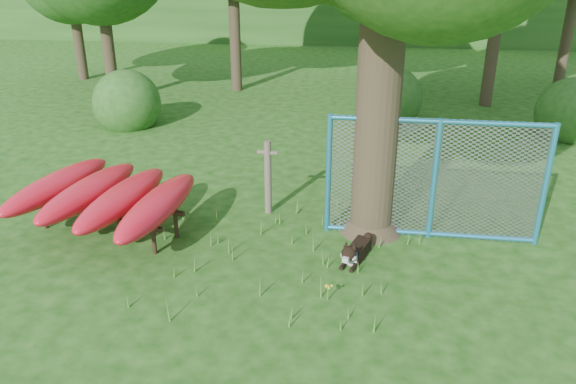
# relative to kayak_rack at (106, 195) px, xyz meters

# --- Properties ---
(ground) EXTENTS (80.00, 80.00, 0.00)m
(ground) POSITION_rel_kayak_rack_xyz_m (2.84, -1.40, -0.69)
(ground) COLOR #16440D
(ground) RESTS_ON ground
(wooden_post) EXTENTS (0.37, 0.13, 1.35)m
(wooden_post) POSITION_rel_kayak_rack_xyz_m (2.51, 1.13, 0.03)
(wooden_post) COLOR brown
(wooden_post) RESTS_ON ground
(kayak_rack) EXTENTS (2.98, 3.21, 0.90)m
(kayak_rack) POSITION_rel_kayak_rack_xyz_m (0.00, 0.00, 0.00)
(kayak_rack) COLOR black
(kayak_rack) RESTS_ON ground
(husky_dog) EXTENTS (0.49, 0.95, 0.44)m
(husky_dog) POSITION_rel_kayak_rack_xyz_m (4.10, -0.40, -0.53)
(husky_dog) COLOR black
(husky_dog) RESTS_ON ground
(fence_section) EXTENTS (3.46, 0.13, 3.37)m
(fence_section) POSITION_rel_kayak_rack_xyz_m (5.29, 0.55, 0.33)
(fence_section) COLOR #298CBF
(fence_section) RESTS_ON ground
(wildflower_clump) EXTENTS (0.11, 0.12, 0.25)m
(wildflower_clump) POSITION_rel_kayak_rack_xyz_m (3.77, -1.51, -0.49)
(wildflower_clump) COLOR #48822A
(wildflower_clump) RESTS_ON ground
(shrub_left) EXTENTS (1.80, 1.80, 1.80)m
(shrub_left) POSITION_rel_kayak_rack_xyz_m (-2.16, 6.10, -0.69)
(shrub_left) COLOR #21521A
(shrub_left) RESTS_ON ground
(shrub_right) EXTENTS (1.80, 1.80, 1.80)m
(shrub_right) POSITION_rel_kayak_rack_xyz_m (9.34, 6.60, -0.69)
(shrub_right) COLOR #21521A
(shrub_right) RESTS_ON ground
(shrub_mid) EXTENTS (1.80, 1.80, 1.80)m
(shrub_mid) POSITION_rel_kayak_rack_xyz_m (4.84, 7.60, -0.69)
(shrub_mid) COLOR #21521A
(shrub_mid) RESTS_ON ground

